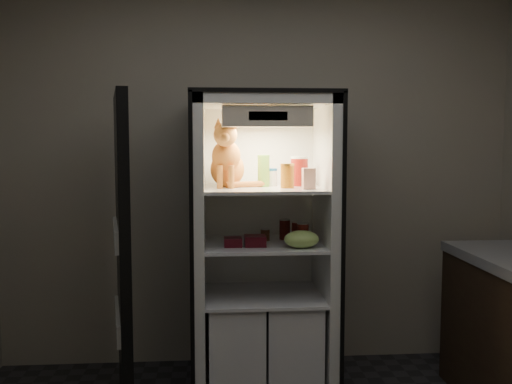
# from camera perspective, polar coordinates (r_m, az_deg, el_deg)

# --- Properties ---
(room_shell) EXTENTS (3.60, 3.60, 3.60)m
(room_shell) POSITION_cam_1_polar(r_m,az_deg,el_deg) (2.23, 3.82, 6.16)
(room_shell) COLOR white
(room_shell) RESTS_ON floor
(refrigerator) EXTENTS (0.90, 0.72, 1.88)m
(refrigerator) POSITION_cam_1_polar(r_m,az_deg,el_deg) (3.69, 0.64, -7.18)
(refrigerator) COLOR white
(refrigerator) RESTS_ON floor
(fridge_door) EXTENTS (0.22, 0.87, 1.85)m
(fridge_door) POSITION_cam_1_polar(r_m,az_deg,el_deg) (3.41, -13.17, -6.23)
(fridge_door) COLOR black
(fridge_door) RESTS_ON floor
(tabby_cat) EXTENTS (0.36, 0.42, 0.43)m
(tabby_cat) POSITION_cam_1_polar(r_m,az_deg,el_deg) (3.58, -2.92, 3.09)
(tabby_cat) COLOR #C26518
(tabby_cat) RESTS_ON refrigerator
(parmesan_shaker) EXTENTS (0.08, 0.08, 0.20)m
(parmesan_shaker) POSITION_cam_1_polar(r_m,az_deg,el_deg) (3.61, 0.76, 2.14)
(parmesan_shaker) COLOR #258A26
(parmesan_shaker) RESTS_ON refrigerator
(mayo_tub) EXTENTS (0.08, 0.08, 0.11)m
(mayo_tub) POSITION_cam_1_polar(r_m,az_deg,el_deg) (3.68, 1.51, 1.51)
(mayo_tub) COLOR white
(mayo_tub) RESTS_ON refrigerator
(salsa_jar) EXTENTS (0.09, 0.09, 0.15)m
(salsa_jar) POSITION_cam_1_polar(r_m,az_deg,el_deg) (3.51, 3.15, 1.64)
(salsa_jar) COLOR maroon
(salsa_jar) RESTS_ON refrigerator
(pepper_jar) EXTENTS (0.11, 0.11, 0.19)m
(pepper_jar) POSITION_cam_1_polar(r_m,az_deg,el_deg) (3.67, 4.35, 2.10)
(pepper_jar) COLOR #A11715
(pepper_jar) RESTS_ON refrigerator
(cream_carton) EXTENTS (0.07, 0.07, 0.13)m
(cream_carton) POSITION_cam_1_polar(r_m,az_deg,el_deg) (3.44, 5.29, 1.34)
(cream_carton) COLOR white
(cream_carton) RESTS_ON refrigerator
(soda_can_a) EXTENTS (0.07, 0.07, 0.13)m
(soda_can_a) POSITION_cam_1_polar(r_m,az_deg,el_deg) (3.72, 2.90, -3.75)
(soda_can_a) COLOR black
(soda_can_a) RESTS_ON refrigerator
(soda_can_b) EXTENTS (0.07, 0.07, 0.13)m
(soda_can_b) POSITION_cam_1_polar(r_m,az_deg,el_deg) (3.63, 4.13, -3.99)
(soda_can_b) COLOR black
(soda_can_b) RESTS_ON refrigerator
(soda_can_c) EXTENTS (0.07, 0.07, 0.14)m
(soda_can_c) POSITION_cam_1_polar(r_m,az_deg,el_deg) (3.52, 4.70, -4.21)
(soda_can_c) COLOR black
(soda_can_c) RESTS_ON refrigerator
(condiment_jar) EXTENTS (0.06, 0.06, 0.08)m
(condiment_jar) POSITION_cam_1_polar(r_m,az_deg,el_deg) (3.67, 0.93, -4.26)
(condiment_jar) COLOR #4F2916
(condiment_jar) RESTS_ON refrigerator
(grape_bag) EXTENTS (0.21, 0.15, 0.11)m
(grape_bag) POSITION_cam_1_polar(r_m,az_deg,el_deg) (3.43, 4.58, -4.73)
(grape_bag) COLOR #A6D463
(grape_bag) RESTS_ON refrigerator
(berry_box_left) EXTENTS (0.11, 0.11, 0.05)m
(berry_box_left) POSITION_cam_1_polar(r_m,az_deg,el_deg) (3.47, -2.32, -5.02)
(berry_box_left) COLOR #4F0D12
(berry_box_left) RESTS_ON refrigerator
(berry_box_right) EXTENTS (0.13, 0.13, 0.06)m
(berry_box_right) POSITION_cam_1_polar(r_m,az_deg,el_deg) (3.48, -0.09, -4.90)
(berry_box_right) COLOR #4F0D12
(berry_box_right) RESTS_ON refrigerator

